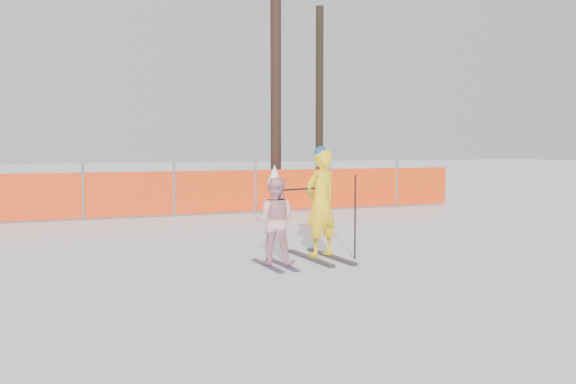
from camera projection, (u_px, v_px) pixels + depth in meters
The scene contains 6 objects.
ground at pixel (303, 273), 8.17m from camera, with size 120.00×120.00×0.00m, color white.
adult at pixel (321, 203), 9.15m from camera, with size 0.65×1.43×1.61m.
child at pixel (275, 220), 8.58m from camera, with size 0.72×1.03×1.36m.
ski_poles at pixel (336, 208), 9.05m from camera, with size 1.17×0.23×1.20m.
safety_fence at pixel (117, 194), 14.22m from camera, with size 17.61×0.06×1.25m.
tree_trunks at pixel (293, 91), 18.89m from camera, with size 2.32×1.65×6.79m.
Camera 1 is at (-3.36, -7.35, 1.60)m, focal length 40.00 mm.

